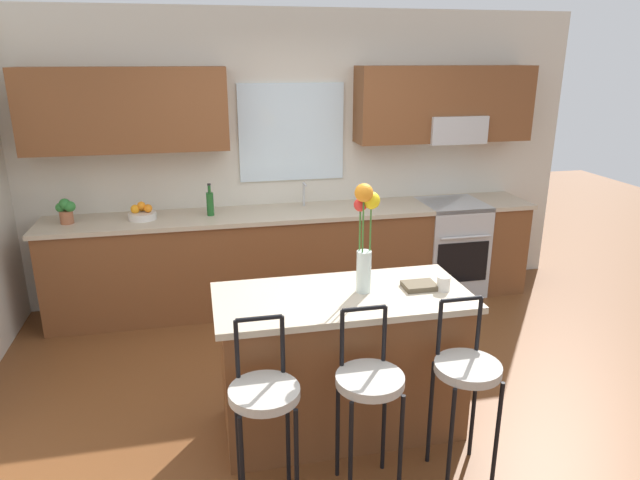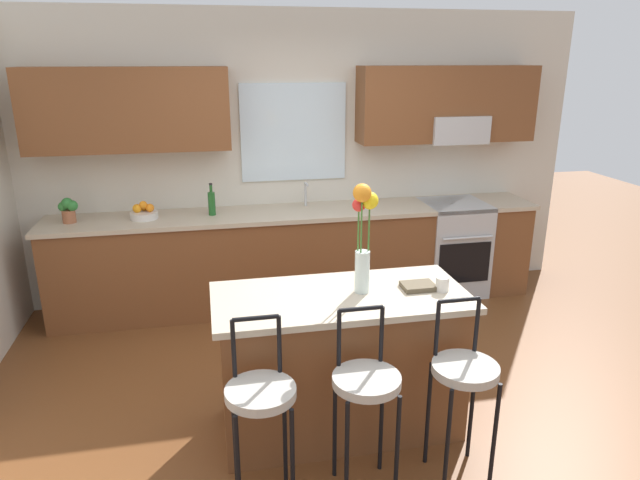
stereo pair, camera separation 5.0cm
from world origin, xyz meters
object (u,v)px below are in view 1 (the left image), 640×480
Objects in this scene: oven_range at (450,247)px; bar_stool_far at (466,375)px; cookbook at (419,286)px; fruit_bowl_oranges at (142,213)px; bar_stool_middle at (369,388)px; bar_stool_near at (264,401)px; flower_vase at (365,230)px; potted_plant_small at (66,210)px; mug_ceramic at (444,283)px; bottle_olive_oil at (210,203)px; kitchen_island at (341,361)px.

oven_range is 2.74m from bar_stool_far.
cookbook is 0.83× the size of fruit_bowl_oranges.
bar_stool_middle is 0.81m from cookbook.
bar_stool_near is 1.13m from flower_vase.
mug_ceramic is at bearing -38.83° from potted_plant_small.
flower_vase is at bearing -43.58° from potted_plant_small.
potted_plant_small is at bearing -179.97° from bottle_olive_oil.
bar_stool_far is at bearing -45.85° from potted_plant_small.
bar_stool_middle is 0.86m from mug_ceramic.
bar_stool_middle reaches higher than cookbook.
mug_ceramic is 2.81m from fruit_bowl_oranges.
fruit_bowl_oranges is at bearing 132.11° from cookbook.
flower_vase is 2.85m from potted_plant_small.
fruit_bowl_oranges reaches higher than oven_range.
potted_plant_small is (-2.54, 2.04, 0.07)m from mug_ceramic.
bar_stool_middle is at bearing -62.91° from fruit_bowl_oranges.
flower_vase is (0.69, 0.59, 0.67)m from bar_stool_near.
fruit_bowl_oranges is at bearing 117.09° from bar_stool_middle.
kitchen_island is at bearing -173.84° from flower_vase.
fruit_bowl_oranges is at bearing 106.47° from bar_stool_near.
oven_range is at bearing -0.61° from bottle_olive_oil.
bottle_olive_oil is at bearing 93.65° from bar_stool_near.
bar_stool_middle reaches higher than oven_range.
bar_stool_far reaches higher than oven_range.
potted_plant_small reaches higher than bar_stool_middle.
bar_stool_far is (-1.07, -2.52, 0.18)m from oven_range.
mug_ceramic is (0.07, 0.50, 0.33)m from bar_stool_far.
bar_stool_far is at bearing 0.00° from bar_stool_near.
oven_range is 4.60× the size of cookbook.
bar_stool_near is 2.58m from bottle_olive_oil.
cookbook is (-1.13, -1.95, 0.48)m from oven_range.
fruit_bowl_oranges reaches higher than bar_stool_near.
bar_stool_far is 2.87m from bottle_olive_oil.
bar_stool_far is 3.58× the size of bottle_olive_oil.
flower_vase reaches higher than oven_range.
potted_plant_small is at bearing 118.28° from bar_stool_near.
cookbook is (0.49, 0.56, 0.30)m from bar_stool_middle.
fruit_bowl_oranges is (-1.30, 1.97, 0.51)m from kitchen_island.
potted_plant_small is (-2.47, 2.54, 0.40)m from bar_stool_far.
bottle_olive_oil reaches higher than bar_stool_near.
kitchen_island is at bearing 179.05° from cookbook.
bar_stool_middle is 3.58× the size of bottle_olive_oil.
bar_stool_middle is 0.91m from flower_vase.
bar_stool_middle is at bearing -90.00° from kitchen_island.
bar_stool_far is 0.60m from mug_ceramic.
oven_range is 3.33m from bar_stool_near.
fruit_bowl_oranges is at bearing 123.42° from kitchen_island.
mug_ceramic is at bearing -116.49° from oven_range.
bottle_olive_oil is at bearing 121.26° from cookbook.
cookbook is at bearing 153.95° from mug_ceramic.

